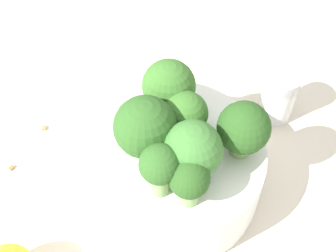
% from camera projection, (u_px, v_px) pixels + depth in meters
% --- Properties ---
extents(ground_plane, '(3.00, 3.00, 0.00)m').
position_uv_depth(ground_plane, '(168.00, 183.00, 0.45)').
color(ground_plane, beige).
extents(bowl, '(0.17, 0.17, 0.05)m').
position_uv_depth(bowl, '(168.00, 167.00, 0.43)').
color(bowl, white).
rests_on(bowl, ground_plane).
extents(broccoli_floret_0, '(0.05, 0.05, 0.06)m').
position_uv_depth(broccoli_floret_0, '(192.00, 150.00, 0.36)').
color(broccoli_floret_0, '#84AD66').
rests_on(broccoli_floret_0, bowl).
extents(broccoli_floret_1, '(0.05, 0.05, 0.06)m').
position_uv_depth(broccoli_floret_1, '(144.00, 126.00, 0.38)').
color(broccoli_floret_1, '#8EB770').
rests_on(broccoli_floret_1, bowl).
extents(broccoli_floret_2, '(0.03, 0.03, 0.05)m').
position_uv_depth(broccoli_floret_2, '(160.00, 167.00, 0.35)').
color(broccoli_floret_2, '#7A9E5B').
rests_on(broccoli_floret_2, bowl).
extents(broccoli_floret_3, '(0.04, 0.04, 0.05)m').
position_uv_depth(broccoli_floret_3, '(185.00, 114.00, 0.39)').
color(broccoli_floret_3, '#7A9E5B').
rests_on(broccoli_floret_3, bowl).
extents(broccoli_floret_4, '(0.04, 0.04, 0.05)m').
position_uv_depth(broccoli_floret_4, '(244.00, 129.00, 0.38)').
color(broccoli_floret_4, '#7A9E5B').
rests_on(broccoli_floret_4, bowl).
extents(broccoli_floret_5, '(0.05, 0.05, 0.06)m').
position_uv_depth(broccoli_floret_5, '(169.00, 86.00, 0.41)').
color(broccoli_floret_5, '#7A9E5B').
rests_on(broccoli_floret_5, bowl).
extents(broccoli_floret_6, '(0.03, 0.03, 0.05)m').
position_uv_depth(broccoli_floret_6, '(195.00, 179.00, 0.36)').
color(broccoli_floret_6, '#84AD66').
rests_on(broccoli_floret_6, bowl).
extents(pepper_shaker, '(0.04, 0.04, 0.06)m').
position_uv_depth(pepper_shaker, '(278.00, 96.00, 0.48)').
color(pepper_shaker, silver).
rests_on(pepper_shaker, ground_plane).
extents(almond_crumb_2, '(0.01, 0.00, 0.01)m').
position_uv_depth(almond_crumb_2, '(44.00, 127.00, 0.49)').
color(almond_crumb_2, '#AD7F4C').
rests_on(almond_crumb_2, ground_plane).
extents(almond_crumb_3, '(0.01, 0.01, 0.01)m').
position_uv_depth(almond_crumb_3, '(11.00, 167.00, 0.46)').
color(almond_crumb_3, olive).
rests_on(almond_crumb_3, ground_plane).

